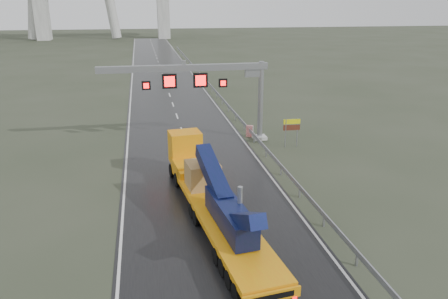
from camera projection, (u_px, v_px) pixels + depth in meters
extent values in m
plane|color=#303727|center=(222.00, 246.00, 22.97)|extent=(400.00, 400.00, 0.00)
cube|color=black|center=(170.00, 95.00, 60.19)|extent=(11.00, 200.00, 0.02)
cube|color=#9F9F9B|center=(260.00, 137.00, 40.88)|extent=(1.20, 1.20, 0.30)
cylinder|color=gray|center=(261.00, 101.00, 39.77)|extent=(0.48, 0.48, 7.20)
cube|color=gray|center=(184.00, 68.00, 37.54)|extent=(14.80, 0.55, 0.55)
cube|color=gray|center=(253.00, 72.00, 38.77)|extent=(1.40, 0.35, 0.90)
cube|color=gray|center=(184.00, 63.00, 37.39)|extent=(0.35, 0.35, 0.35)
cube|color=black|center=(169.00, 81.00, 37.61)|extent=(1.25, 0.25, 1.25)
cube|color=#FF0C0C|center=(170.00, 82.00, 37.48)|extent=(0.90, 0.02, 0.90)
cube|color=black|center=(200.00, 80.00, 38.09)|extent=(1.25, 0.25, 1.25)
cube|color=#FF0C0C|center=(201.00, 81.00, 37.96)|extent=(0.90, 0.02, 0.90)
cube|color=black|center=(146.00, 85.00, 37.36)|extent=(0.75, 0.25, 0.75)
cube|color=#FF0C0C|center=(146.00, 86.00, 37.23)|extent=(0.54, 0.02, 0.54)
cube|color=black|center=(223.00, 83.00, 38.54)|extent=(0.75, 0.25, 0.75)
cube|color=#FF0C0C|center=(223.00, 83.00, 38.41)|extent=(0.54, 0.02, 0.54)
cube|color=#9F9F9B|center=(41.00, 7.00, 143.76)|extent=(4.00, 6.00, 21.00)
cube|color=#9F9F9B|center=(163.00, 7.00, 150.77)|extent=(4.00, 6.00, 21.00)
cube|color=orange|center=(225.00, 222.00, 23.54)|extent=(3.95, 12.67, 0.31)
cube|color=orange|center=(272.00, 296.00, 17.85)|extent=(2.58, 0.41, 0.49)
cube|color=black|center=(272.00, 297.00, 17.79)|extent=(1.95, 0.25, 0.27)
cube|color=#FF0505|center=(295.00, 298.00, 18.17)|extent=(0.20, 0.06, 0.11)
cube|color=orange|center=(195.00, 173.00, 29.38)|extent=(2.42, 1.33, 0.45)
cube|color=orange|center=(191.00, 168.00, 30.73)|extent=(2.61, 2.92, 1.07)
cube|color=orange|center=(185.00, 147.00, 31.84)|extent=(2.42, 2.03, 2.31)
cube|color=black|center=(182.00, 140.00, 32.57)|extent=(2.04, 0.29, 1.07)
cube|color=#0D1A3F|center=(230.00, 215.00, 22.46)|extent=(1.87, 5.45, 1.25)
cube|color=#0D1A3F|center=(213.00, 174.00, 24.94)|extent=(1.46, 4.97, 2.27)
cube|color=#0D1A3F|center=(245.00, 221.00, 20.20)|extent=(1.21, 3.60, 2.15)
cylinder|color=gray|center=(240.00, 199.00, 22.36)|extent=(0.30, 0.30, 1.42)
cube|color=#A67D4B|center=(203.00, 175.00, 27.41)|extent=(2.18, 2.18, 1.60)
cylinder|color=black|center=(251.00, 271.00, 20.08)|extent=(2.67, 1.19, 0.89)
cylinder|color=black|center=(213.00, 212.00, 25.71)|extent=(2.67, 1.19, 0.89)
cylinder|color=black|center=(186.00, 169.00, 32.21)|extent=(2.50, 1.26, 0.98)
cylinder|color=gray|center=(285.00, 133.00, 38.19)|extent=(0.09, 0.09, 2.58)
cylinder|color=gray|center=(297.00, 133.00, 38.38)|extent=(0.09, 0.09, 2.58)
cube|color=yellow|center=(292.00, 122.00, 37.96)|extent=(1.50, 0.11, 0.43)
cube|color=#522417|center=(292.00, 128.00, 38.13)|extent=(1.50, 0.11, 0.48)
cube|color=red|center=(250.00, 131.00, 41.50)|extent=(0.71, 0.56, 1.07)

